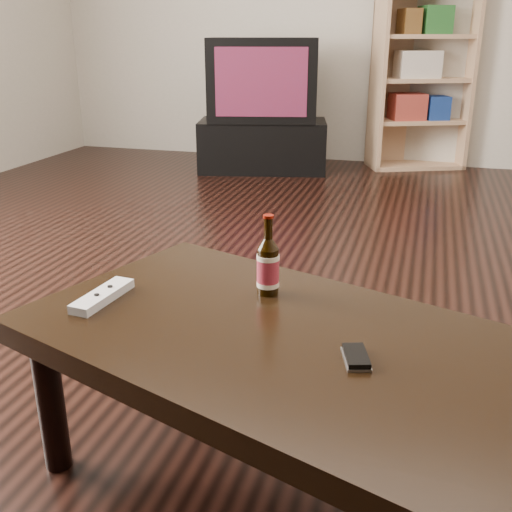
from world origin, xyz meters
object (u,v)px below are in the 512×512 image
(bookshelf, at_px, (420,76))
(coffee_table, at_px, (275,353))
(tv, at_px, (263,80))
(remote, at_px, (103,296))
(beer_bottle, at_px, (268,267))
(tv_stand, at_px, (263,145))
(phone, at_px, (356,357))

(bookshelf, distance_m, coffee_table, 3.86)
(tv, height_order, remote, tv)
(tv, height_order, bookshelf, bookshelf)
(bookshelf, height_order, remote, bookshelf)
(bookshelf, relative_size, beer_bottle, 6.78)
(tv_stand, distance_m, remote, 3.38)
(tv_stand, bearing_deg, remote, -93.62)
(bookshelf, xyz_separation_m, remote, (-0.59, -3.80, -0.28))
(bookshelf, bearing_deg, coffee_table, -114.93)
(bookshelf, xyz_separation_m, beer_bottle, (-0.23, -3.66, -0.22))
(tv_stand, relative_size, coffee_table, 0.77)
(bookshelf, height_order, beer_bottle, bookshelf)
(bookshelf, bearing_deg, phone, -112.24)
(beer_bottle, xyz_separation_m, phone, (0.25, -0.26, -0.06))
(beer_bottle, relative_size, remote, 1.02)
(tv_stand, height_order, bookshelf, bookshelf)
(beer_bottle, distance_m, phone, 0.37)
(coffee_table, relative_size, phone, 12.64)
(phone, distance_m, remote, 0.62)
(coffee_table, relative_size, beer_bottle, 6.29)
(coffee_table, bearing_deg, tv, 105.89)
(phone, bearing_deg, bookshelf, 73.36)
(beer_bottle, height_order, remote, beer_bottle)
(bookshelf, bearing_deg, remote, -121.41)
(bookshelf, distance_m, beer_bottle, 3.67)
(tv_stand, xyz_separation_m, remote, (0.52, -3.33, 0.23))
(coffee_table, bearing_deg, bookshelf, 87.62)
(bookshelf, relative_size, coffee_table, 1.08)
(phone, bearing_deg, coffee_table, 140.36)
(tv, relative_size, bookshelf, 0.65)
(tv, bearing_deg, tv_stand, 90.00)
(beer_bottle, bearing_deg, bookshelf, 86.45)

